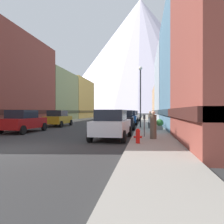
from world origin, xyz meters
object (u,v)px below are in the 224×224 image
trash_bin_right (151,123)px  pedestrian_2 (150,120)px  fire_hydrant_near (138,135)px  car_driving_0 (111,115)px  streetlamp_right (140,87)px  car_left_0 (23,121)px  car_right_0 (112,124)px  car_right_1 (124,119)px  car_left_1 (58,118)px  car_right_3 (133,116)px  car_right_2 (129,117)px  pedestrian_0 (153,126)px  car_driving_1 (118,114)px  parking_meter_near (144,122)px  potted_plant_0 (160,124)px

trash_bin_right → pedestrian_2: size_ratio=0.63×
fire_hydrant_near → pedestrian_2: size_ratio=0.45×
car_driving_0 → streetlamp_right: streetlamp_right is taller
car_left_0 → car_right_0: same height
pedestrian_2 → streetlamp_right: bearing=142.2°
car_right_0 → car_right_1: same height
car_left_1 → car_right_1: same height
car_right_3 → fire_hydrant_near: (1.65, -25.31, -0.37)m
car_right_1 → trash_bin_right: (2.55, -0.74, -0.26)m
car_right_2 → trash_bin_right: size_ratio=4.52×
car_right_0 → pedestrian_0: (2.45, -0.67, -0.04)m
car_driving_1 → car_right_2: bearing=-80.5°
car_driving_1 → fire_hydrant_near: car_driving_1 is taller
parking_meter_near → trash_bin_right: size_ratio=1.36×
car_driving_0 → parking_meter_near: (7.35, -34.59, 0.11)m
car_driving_1 → potted_plant_0: size_ratio=4.98×
parking_meter_near → pedestrian_0: (0.50, -0.95, -0.15)m
car_right_1 → parking_meter_near: bearing=-75.2°
pedestrian_2 → potted_plant_0: bearing=-68.7°
car_left_1 → car_right_2: bearing=30.3°
trash_bin_right → pedestrian_2: pedestrian_2 is taller
trash_bin_right → car_right_2: bearing=108.4°
car_right_1 → potted_plant_0: bearing=-33.8°
parking_meter_near → car_right_0: bearing=-171.9°
car_right_3 → potted_plant_0: size_ratio=5.07×
car_left_1 → fire_hydrant_near: (9.25, -12.67, -0.37)m
pedestrian_0 → streetlamp_right: streetlamp_right is taller
car_right_1 → pedestrian_2: car_right_1 is taller
car_left_0 → pedestrian_0: size_ratio=2.84×
pedestrian_2 → streetlamp_right: streetlamp_right is taller
car_driving_0 → car_driving_1: bearing=90.0°
car_left_1 → car_right_3: bearing=59.0°
car_left_0 → car_driving_1: 43.92m
trash_bin_right → streetlamp_right: bearing=129.2°
pedestrian_0 → trash_bin_right: bearing=89.2°
car_right_2 → pedestrian_0: car_right_2 is taller
car_left_0 → car_driving_0: bearing=86.0°
car_left_0 → pedestrian_0: car_left_0 is taller
car_left_1 → pedestrian_0: size_ratio=2.86×
car_left_1 → parking_meter_near: size_ratio=3.35×
car_right_1 → car_right_3: bearing=90.0°
car_right_0 → car_driving_0: same height
trash_bin_right → car_right_0: bearing=-110.3°
parking_meter_near → pedestrian_2: 7.17m
car_right_2 → trash_bin_right: (2.55, -7.66, -0.26)m
fire_hydrant_near → car_left_1: bearing=126.1°
car_right_3 → trash_bin_right: bearing=-80.9°
car_left_1 → potted_plant_0: size_ratio=5.04×
car_driving_0 → trash_bin_right: size_ratio=4.49×
car_driving_1 → fire_hydrant_near: (7.05, -49.47, -0.37)m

